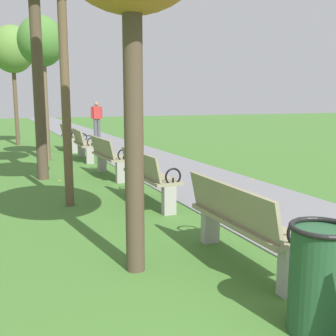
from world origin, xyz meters
TOP-DOWN VIEW (x-y plane):
  - paved_walkway at (1.18, 18.00)m, footprint 2.37×44.00m
  - park_bench_2 at (-0.50, 2.64)m, footprint 0.47×1.60m
  - park_bench_3 at (-0.50, 5.44)m, footprint 0.50×1.61m
  - park_bench_4 at (-0.50, 8.04)m, footprint 0.52×1.61m
  - park_bench_5 at (-0.50, 10.87)m, footprint 0.53×1.62m
  - park_bench_6 at (-0.50, 13.35)m, footprint 0.51×1.61m
  - tree_4 at (-1.49, 11.25)m, footprint 1.26×1.26m
  - tree_5 at (-2.05, 15.78)m, footprint 1.58×1.58m
  - pedestrian_walking at (1.46, 17.53)m, footprint 0.53×0.23m
  - trash_bin at (-0.65, 1.35)m, footprint 0.48×0.48m
  - scattered_leaves at (0.15, 8.98)m, footprint 4.59×15.77m

SIDE VIEW (x-z plane):
  - paved_walkway at x=1.18m, z-range 0.00..0.02m
  - scattered_leaves at x=0.15m, z-range 0.00..0.03m
  - trash_bin at x=-0.65m, z-range 0.00..0.84m
  - park_bench_2 at x=-0.50m, z-range 0.04..0.93m
  - park_bench_3 at x=-0.50m, z-range 0.04..0.93m
  - park_bench_4 at x=-0.50m, z-range 0.04..0.93m
  - park_bench_5 at x=-0.50m, z-range 0.04..0.93m
  - park_bench_6 at x=-0.50m, z-range 0.04..0.93m
  - pedestrian_walking at x=1.46m, z-range 0.12..1.74m
  - tree_4 at x=-1.49m, z-range 1.20..5.23m
  - tree_5 at x=-2.05m, z-range 1.33..5.78m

